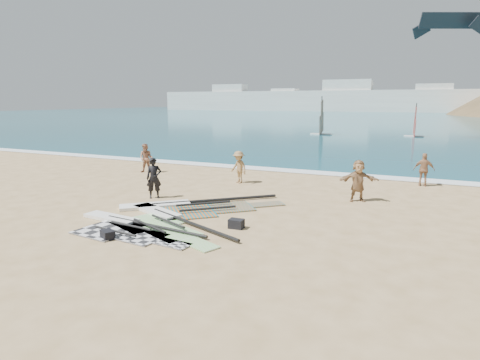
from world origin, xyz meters
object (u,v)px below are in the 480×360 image
at_px(rig_grey, 123,226).
at_px(gear_bag_near, 236,224).
at_px(beachgoer_right, 358,181).
at_px(rig_orange, 190,206).
at_px(beachgoer_left, 146,158).
at_px(rig_green, 162,221).
at_px(beachgoer_mid, 239,167).
at_px(beachgoer_back, 424,170).
at_px(person_wetsuit, 154,178).
at_px(gear_bag_far, 108,235).

bearing_deg(rig_grey, gear_bag_near, 30.14).
relative_size(rig_grey, beachgoer_right, 3.00).
relative_size(rig_orange, beachgoer_left, 3.50).
distance_m(rig_green, beachgoer_mid, 7.36).
relative_size(beachgoer_mid, beachgoer_back, 1.01).
bearing_deg(rig_green, beachgoer_left, 152.73).
height_order(person_wetsuit, beachgoer_right, person_wetsuit).
bearing_deg(rig_green, rig_orange, 115.61).
relative_size(beachgoer_mid, beachgoer_right, 0.94).
bearing_deg(gear_bag_near, beachgoer_left, 141.43).
distance_m(gear_bag_near, beachgoer_right, 6.30).
height_order(rig_orange, beachgoer_left, beachgoer_left).
height_order(rig_orange, beachgoer_right, beachgoer_right).
distance_m(person_wetsuit, beachgoer_mid, 4.90).
relative_size(gear_bag_near, beachgoer_mid, 0.29).
relative_size(gear_bag_far, person_wetsuit, 0.26).
xyz_separation_m(rig_green, beachgoer_back, (8.29, 10.38, 0.77)).
distance_m(beachgoer_mid, beachgoer_back, 9.19).
bearing_deg(beachgoer_mid, rig_grey, -67.01).
distance_m(rig_green, rig_orange, 2.07).
distance_m(rig_grey, beachgoer_back, 14.65).
height_order(rig_grey, beachgoer_back, beachgoer_back).
distance_m(rig_green, beachgoer_left, 10.26).
xyz_separation_m(rig_orange, gear_bag_far, (-0.41, -4.19, 0.09)).
distance_m(person_wetsuit, beachgoer_left, 6.53).
height_order(rig_green, person_wetsuit, person_wetsuit).
height_order(gear_bag_far, beachgoer_back, beachgoer_back).
relative_size(rig_grey, rig_orange, 0.89).
bearing_deg(person_wetsuit, beachgoer_mid, 28.39).
xyz_separation_m(rig_orange, beachgoer_right, (5.87, 3.82, 0.83)).
height_order(rig_orange, beachgoer_back, beachgoer_back).
bearing_deg(beachgoer_right, beachgoer_back, 37.31).
bearing_deg(beachgoer_right, gear_bag_near, -143.31).
xyz_separation_m(person_wetsuit, beachgoer_right, (8.14, 3.06, -0.00)).
bearing_deg(rig_grey, gear_bag_far, -66.93).
bearing_deg(beachgoer_back, beachgoer_left, 9.17).
relative_size(beachgoer_left, beachgoer_right, 0.97).
distance_m(person_wetsuit, beachgoer_right, 8.69).
distance_m(gear_bag_near, gear_bag_far, 4.08).
bearing_deg(beachgoer_left, rig_orange, -54.75).
distance_m(gear_bag_far, beachgoer_left, 11.67).
bearing_deg(person_wetsuit, gear_bag_far, -107.01).
height_order(rig_orange, gear_bag_near, gear_bag_near).
distance_m(rig_green, beachgoer_back, 13.30).
bearing_deg(rig_green, beachgoer_back, 74.02).
bearing_deg(beachgoer_back, beachgoer_mid, 18.94).
xyz_separation_m(rig_grey, rig_orange, (0.73, 3.13, 0.00)).
height_order(rig_green, beachgoer_left, beachgoer_left).
xyz_separation_m(rig_grey, beachgoer_mid, (0.46, 8.37, 0.78)).
xyz_separation_m(beachgoer_back, beachgoer_right, (-2.52, -4.49, 0.06)).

